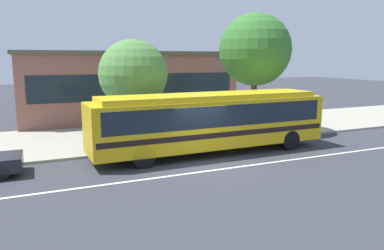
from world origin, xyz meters
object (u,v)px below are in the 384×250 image
(pedestrian_waiting_near_sign, at_px, (223,118))
(street_tree_mid_block, at_px, (255,50))
(transit_bus, at_px, (211,119))
(bus_stop_sign, at_px, (262,110))
(pedestrian_walking_along_curb, at_px, (130,127))
(street_tree_near_stop, at_px, (133,74))

(pedestrian_waiting_near_sign, bearing_deg, street_tree_mid_block, 9.05)
(transit_bus, bearing_deg, bus_stop_sign, 22.88)
(pedestrian_waiting_near_sign, height_order, street_tree_mid_block, street_tree_mid_block)
(pedestrian_waiting_near_sign, distance_m, pedestrian_walking_along_curb, 5.78)
(transit_bus, xyz_separation_m, pedestrian_walking_along_curb, (-3.35, 2.50, -0.59))
(bus_stop_sign, bearing_deg, pedestrian_walking_along_curb, 174.28)
(transit_bus, distance_m, bus_stop_sign, 4.50)
(street_tree_near_stop, bearing_deg, bus_stop_sign, -18.32)
(pedestrian_waiting_near_sign, bearing_deg, transit_bus, -126.99)
(pedestrian_waiting_near_sign, bearing_deg, street_tree_near_stop, 170.59)
(street_tree_near_stop, bearing_deg, transit_bus, -56.19)
(pedestrian_waiting_near_sign, bearing_deg, bus_stop_sign, -38.96)
(transit_bus, bearing_deg, pedestrian_waiting_near_sign, 53.01)
(street_tree_mid_block, bearing_deg, street_tree_near_stop, 176.41)
(bus_stop_sign, distance_m, street_tree_mid_block, 3.89)
(bus_stop_sign, height_order, street_tree_near_stop, street_tree_near_stop)
(pedestrian_walking_along_curb, height_order, street_tree_near_stop, street_tree_near_stop)
(street_tree_near_stop, relative_size, street_tree_mid_block, 0.77)
(street_tree_near_stop, bearing_deg, pedestrian_waiting_near_sign, -9.41)
(transit_bus, xyz_separation_m, street_tree_near_stop, (-2.69, 4.01, 2.02))
(transit_bus, relative_size, pedestrian_walking_along_curb, 7.00)
(transit_bus, height_order, pedestrian_waiting_near_sign, transit_bus)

